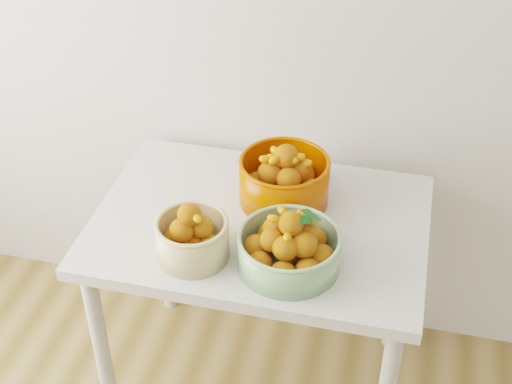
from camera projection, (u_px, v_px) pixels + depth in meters
The scene contains 4 objects.
table at pixel (260, 244), 2.20m from camera, with size 1.00×0.70×0.75m.
bowl_cream at pixel (192, 237), 1.98m from camera, with size 0.24×0.24×0.18m.
bowl_green at pixel (289, 247), 1.95m from camera, with size 0.38×0.38×0.19m.
bowl_orange at pixel (284, 180), 2.18m from camera, with size 0.35×0.35×0.20m.
Camera 1 is at (0.14, -0.03, 2.10)m, focal length 50.00 mm.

